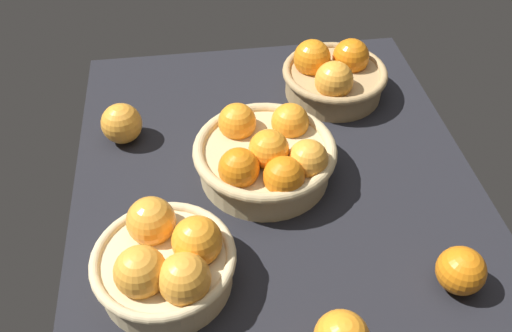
# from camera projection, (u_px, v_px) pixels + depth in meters

# --- Properties ---
(market_tray) EXTENTS (0.84, 0.72, 0.03)m
(market_tray) POSITION_uv_depth(u_px,v_px,m) (274.00, 178.00, 1.00)
(market_tray) COLOR black
(market_tray) RESTS_ON ground
(basket_center) EXTENTS (0.25, 0.25, 0.12)m
(basket_center) POSITION_uv_depth(u_px,v_px,m) (266.00, 155.00, 0.95)
(basket_center) COLOR tan
(basket_center) RESTS_ON market_tray
(basket_near_right) EXTENTS (0.22, 0.22, 0.11)m
(basket_near_right) POSITION_uv_depth(u_px,v_px,m) (333.00, 75.00, 1.13)
(basket_near_right) COLOR tan
(basket_near_right) RESTS_ON market_tray
(basket_far_left) EXTENTS (0.21, 0.21, 0.11)m
(basket_far_left) POSITION_uv_depth(u_px,v_px,m) (166.00, 262.00, 0.78)
(basket_far_left) COLOR #D3BC8C
(basket_far_left) RESTS_ON market_tray
(loose_orange_front_gap) EXTENTS (0.08, 0.08, 0.08)m
(loose_orange_front_gap) POSITION_uv_depth(u_px,v_px,m) (122.00, 123.00, 1.03)
(loose_orange_front_gap) COLOR #F49E33
(loose_orange_front_gap) RESTS_ON market_tray
(loose_orange_side_gap) EXTENTS (0.07, 0.07, 0.07)m
(loose_orange_side_gap) POSITION_uv_depth(u_px,v_px,m) (461.00, 271.00, 0.79)
(loose_orange_side_gap) COLOR orange
(loose_orange_side_gap) RESTS_ON market_tray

